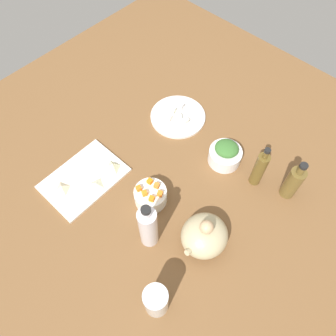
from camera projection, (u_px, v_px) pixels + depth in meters
tabletop at (168, 177)px, 130.60cm from camera, size 190.00×190.00×3.00cm
cutting_board at (84, 178)px, 127.86cm from camera, size 31.06×22.01×1.00cm
plate_tofu at (178, 117)px, 144.34cm from camera, size 24.21×24.21×1.20cm
bowl_greens at (225, 156)px, 130.21cm from camera, size 13.05×13.05×6.35cm
bowl_carrots at (151, 196)px, 120.83cm from camera, size 12.11×12.11×6.37cm
teapot at (204, 235)px, 109.80cm from camera, size 17.89×15.68×15.77cm
bottle_0 at (148, 227)px, 106.40cm from camera, size 6.30×6.30×24.58cm
bottle_1 at (259, 169)px, 120.35cm from camera, size 4.44×4.44×21.09cm
bottle_2 at (293, 182)px, 118.26cm from camera, size 5.67×5.67×19.68cm
drinking_glass_0 at (156, 301)px, 97.71cm from camera, size 7.53×7.53×14.70cm
carrot_cube_0 at (157, 186)px, 118.47cm from camera, size 2.37×2.37×1.80cm
carrot_cube_1 at (139, 188)px, 117.86cm from camera, size 2.30×2.30×1.80cm
carrot_cube_2 at (152, 199)px, 115.67cm from camera, size 2.36×2.36×1.80cm
carrot_cube_3 at (145, 193)px, 116.82cm from camera, size 2.44×2.44×1.80cm
carrot_cube_4 at (160, 194)px, 116.74cm from camera, size 2.41×2.41×1.80cm
carrot_cube_5 at (150, 181)px, 119.39cm from camera, size 1.97×1.97×1.80cm
chopped_greens_mound at (227, 148)px, 125.82cm from camera, size 11.73×11.97×3.99cm
tofu_cube_0 at (179, 116)px, 142.20cm from camera, size 2.94×2.94×2.20cm
tofu_cube_1 at (169, 118)px, 141.61cm from camera, size 2.75×2.75×2.20cm
tofu_cube_2 at (186, 120)px, 140.99cm from camera, size 2.51×2.51×2.20cm
tofu_cube_3 at (173, 111)px, 143.93cm from camera, size 2.73×2.73×2.20cm
tofu_cube_4 at (181, 106)px, 145.22cm from camera, size 2.72×2.72×2.20cm
dumpling_0 at (96, 185)px, 124.66cm from camera, size 6.87×6.49×2.02cm
dumpling_1 at (62, 187)px, 123.78cm from camera, size 5.91×6.29×2.50cm
dumpling_2 at (113, 166)px, 128.54cm from camera, size 6.04×6.46×3.10cm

